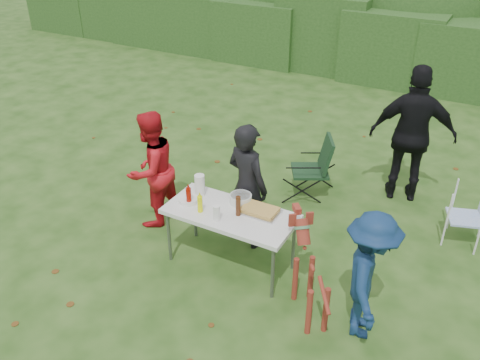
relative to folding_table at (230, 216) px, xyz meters
The scene contains 19 objects.
ground 0.75m from the folding_table, 101.65° to the right, with size 80.00×80.00×0.00m, color #1E4211.
hedge_row 7.71m from the folding_table, 90.45° to the left, with size 22.00×1.40×1.70m, color #23471C.
folding_table is the anchor object (origin of this frame).
person_cook 0.53m from the folding_table, 95.99° to the left, with size 0.59×0.39×1.62m, color black.
person_red_jacket 1.39m from the folding_table, 166.82° to the left, with size 0.76×0.59×1.57m, color red.
person_black_puffy 2.94m from the folding_table, 60.69° to the left, with size 1.15×0.48×1.97m, color black.
child 1.70m from the folding_table, ahead, with size 0.90×0.52×1.40m, color navy.
dog 1.20m from the folding_table, 16.01° to the right, with size 1.00×0.40×0.95m, color maroon, non-canonical shape.
camping_chair 1.94m from the folding_table, 83.55° to the left, with size 0.58×0.58×0.93m, color #18351C, non-canonical shape.
lawn_chair 2.98m from the folding_table, 37.65° to the left, with size 0.46×0.46×0.77m, color #5180D0, non-canonical shape.
food_tray 0.34m from the folding_table, 28.39° to the left, with size 0.45×0.30×0.02m, color #B7B7BA.
focaccia_bread 0.34m from the folding_table, 28.39° to the left, with size 0.40×0.26×0.04m, color gold.
mustard_bottle 0.37m from the folding_table, 153.91° to the right, with size 0.06×0.06×0.20m, color #ECF804.
ketchup_bottle 0.53m from the folding_table, 169.90° to the right, with size 0.06×0.06×0.22m, color #8D0D02.
beer_bottle 0.20m from the folding_table, ahead, with size 0.06×0.06×0.24m, color #47230F.
paper_towel_roll 0.56m from the folding_table, 162.14° to the left, with size 0.12×0.12×0.26m, color white.
cup_stack 0.25m from the folding_table, 106.22° to the right, with size 0.08×0.08×0.18m, color white.
pasta_bowl 0.26m from the folding_table, 89.45° to the left, with size 0.26×0.26×0.10m, color silver.
plate_stack 0.55m from the folding_table, behind, with size 0.24×0.24×0.05m, color white.
Camera 1 is at (2.46, -3.85, 3.92)m, focal length 38.00 mm.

